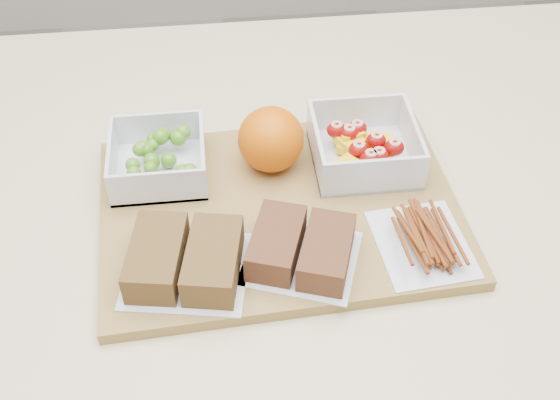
# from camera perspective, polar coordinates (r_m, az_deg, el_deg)

# --- Properties ---
(cutting_board) EXTENTS (0.44, 0.32, 0.02)m
(cutting_board) POSITION_cam_1_polar(r_m,az_deg,el_deg) (0.83, -0.01, -0.90)
(cutting_board) COLOR olive
(cutting_board) RESTS_ON counter
(grape_container) EXTENTS (0.11, 0.11, 0.05)m
(grape_container) POSITION_cam_1_polar(r_m,az_deg,el_deg) (0.87, -9.70, 3.34)
(grape_container) COLOR silver
(grape_container) RESTS_ON cutting_board
(fruit_container) EXTENTS (0.13, 0.13, 0.05)m
(fruit_container) POSITION_cam_1_polar(r_m,az_deg,el_deg) (0.88, 6.82, 4.24)
(fruit_container) COLOR silver
(fruit_container) RESTS_ON cutting_board
(orange) EXTENTS (0.08, 0.08, 0.08)m
(orange) POSITION_cam_1_polar(r_m,az_deg,el_deg) (0.85, -0.74, 4.95)
(orange) COLOR #D45B04
(orange) RESTS_ON cutting_board
(sandwich_bag_left) EXTENTS (0.15, 0.14, 0.04)m
(sandwich_bag_left) POSITION_cam_1_polar(r_m,az_deg,el_deg) (0.75, -7.72, -4.81)
(sandwich_bag_left) COLOR silver
(sandwich_bag_left) RESTS_ON cutting_board
(sandwich_bag_center) EXTENTS (0.15, 0.14, 0.04)m
(sandwich_bag_center) POSITION_cam_1_polar(r_m,az_deg,el_deg) (0.76, 1.75, -3.94)
(sandwich_bag_center) COLOR silver
(sandwich_bag_center) RESTS_ON cutting_board
(pretzel_bag) EXTENTS (0.11, 0.13, 0.03)m
(pretzel_bag) POSITION_cam_1_polar(r_m,az_deg,el_deg) (0.79, 11.57, -2.96)
(pretzel_bag) COLOR silver
(pretzel_bag) RESTS_ON cutting_board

